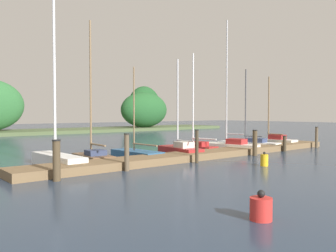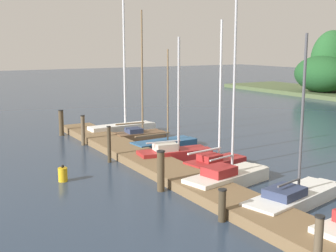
{
  "view_description": "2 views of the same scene",
  "coord_description": "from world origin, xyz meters",
  "px_view_note": "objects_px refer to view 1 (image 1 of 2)",
  "views": [
    {
      "loc": [
        -14.01,
        -3.03,
        2.41
      ],
      "look_at": [
        -1.47,
        12.14,
        1.7
      ],
      "focal_mm": 37.33,
      "sensor_mm": 36.0,
      "label": 1
    },
    {
      "loc": [
        15.78,
        1.58,
        5.12
      ],
      "look_at": [
        -1.42,
        11.56,
        1.53
      ],
      "focal_mm": 48.13,
      "sensor_mm": 36.0,
      "label": 2
    }
  ],
  "objects_px": {
    "sailboat_5": "(229,145)",
    "mooring_piling_4": "(284,143)",
    "sailboat_7": "(270,141)",
    "mooring_piling_0": "(57,160)",
    "sailboat_4": "(195,147)",
    "mooring_piling_2": "(197,146)",
    "mooring_piling_3": "(255,143)",
    "sailboat_3": "(179,149)",
    "sailboat_1": "(92,155)",
    "mooring_piling_1": "(127,152)",
    "sailboat_0": "(56,156)",
    "mooring_piling_5": "(317,137)",
    "sailboat_2": "(135,153)",
    "channel_buoy_0": "(261,208)",
    "sailboat_6": "(248,144)",
    "channel_buoy_1": "(264,160)"
  },
  "relations": [
    {
      "from": "sailboat_5",
      "to": "mooring_piling_4",
      "type": "height_order",
      "value": "sailboat_5"
    },
    {
      "from": "channel_buoy_0",
      "to": "sailboat_6",
      "type": "bearing_deg",
      "value": 38.48
    },
    {
      "from": "sailboat_1",
      "to": "channel_buoy_0",
      "type": "height_order",
      "value": "sailboat_1"
    },
    {
      "from": "mooring_piling_2",
      "to": "mooring_piling_1",
      "type": "bearing_deg",
      "value": 177.32
    },
    {
      "from": "mooring_piling_4",
      "to": "channel_buoy_0",
      "type": "bearing_deg",
      "value": -149.96
    },
    {
      "from": "sailboat_1",
      "to": "sailboat_5",
      "type": "height_order",
      "value": "sailboat_5"
    },
    {
      "from": "sailboat_5",
      "to": "mooring_piling_1",
      "type": "height_order",
      "value": "sailboat_5"
    },
    {
      "from": "sailboat_2",
      "to": "mooring_piling_0",
      "type": "height_order",
      "value": "sailboat_2"
    },
    {
      "from": "sailboat_1",
      "to": "sailboat_4",
      "type": "xyz_separation_m",
      "value": [
        7.01,
        0.04,
        -0.03
      ]
    },
    {
      "from": "mooring_piling_1",
      "to": "channel_buoy_1",
      "type": "relative_size",
      "value": 2.4
    },
    {
      "from": "channel_buoy_0",
      "to": "mooring_piling_1",
      "type": "bearing_deg",
      "value": 80.13
    },
    {
      "from": "sailboat_3",
      "to": "sailboat_7",
      "type": "height_order",
      "value": "sailboat_3"
    },
    {
      "from": "sailboat_0",
      "to": "sailboat_7",
      "type": "height_order",
      "value": "sailboat_0"
    },
    {
      "from": "sailboat_0",
      "to": "mooring_piling_5",
      "type": "bearing_deg",
      "value": -102.93
    },
    {
      "from": "sailboat_0",
      "to": "sailboat_2",
      "type": "distance_m",
      "value": 4.51
    },
    {
      "from": "sailboat_0",
      "to": "sailboat_3",
      "type": "relative_size",
      "value": 1.55
    },
    {
      "from": "mooring_piling_4",
      "to": "sailboat_6",
      "type": "bearing_deg",
      "value": 88.84
    },
    {
      "from": "mooring_piling_5",
      "to": "sailboat_4",
      "type": "bearing_deg",
      "value": 157.78
    },
    {
      "from": "sailboat_0",
      "to": "mooring_piling_2",
      "type": "relative_size",
      "value": 5.2
    },
    {
      "from": "sailboat_4",
      "to": "mooring_piling_3",
      "type": "bearing_deg",
      "value": -166.19
    },
    {
      "from": "mooring_piling_4",
      "to": "mooring_piling_3",
      "type": "bearing_deg",
      "value": -176.67
    },
    {
      "from": "sailboat_1",
      "to": "sailboat_3",
      "type": "xyz_separation_m",
      "value": [
        5.0,
        -0.77,
        -0.0
      ]
    },
    {
      "from": "mooring_piling_0",
      "to": "channel_buoy_0",
      "type": "distance_m",
      "value": 7.6
    },
    {
      "from": "mooring_piling_1",
      "to": "mooring_piling_3",
      "type": "relative_size",
      "value": 1.07
    },
    {
      "from": "sailboat_5",
      "to": "mooring_piling_0",
      "type": "relative_size",
      "value": 5.62
    },
    {
      "from": "mooring_piling_1",
      "to": "channel_buoy_0",
      "type": "bearing_deg",
      "value": -99.87
    },
    {
      "from": "sailboat_0",
      "to": "channel_buoy_0",
      "type": "height_order",
      "value": "sailboat_0"
    },
    {
      "from": "sailboat_1",
      "to": "mooring_piling_2",
      "type": "xyz_separation_m",
      "value": [
        3.79,
        -3.45,
        0.45
      ]
    },
    {
      "from": "sailboat_0",
      "to": "sailboat_3",
      "type": "distance_m",
      "value": 6.9
    },
    {
      "from": "sailboat_0",
      "to": "mooring_piling_5",
      "type": "relative_size",
      "value": 5.73
    },
    {
      "from": "sailboat_4",
      "to": "mooring_piling_2",
      "type": "height_order",
      "value": "sailboat_4"
    },
    {
      "from": "sailboat_7",
      "to": "mooring_piling_2",
      "type": "height_order",
      "value": "sailboat_7"
    },
    {
      "from": "sailboat_3",
      "to": "sailboat_6",
      "type": "distance_m",
      "value": 6.82
    },
    {
      "from": "sailboat_2",
      "to": "mooring_piling_0",
      "type": "relative_size",
      "value": 3.33
    },
    {
      "from": "sailboat_3",
      "to": "sailboat_5",
      "type": "height_order",
      "value": "sailboat_5"
    },
    {
      "from": "mooring_piling_5",
      "to": "mooring_piling_0",
      "type": "bearing_deg",
      "value": -179.83
    },
    {
      "from": "sailboat_0",
      "to": "sailboat_2",
      "type": "relative_size",
      "value": 1.72
    },
    {
      "from": "sailboat_6",
      "to": "channel_buoy_1",
      "type": "relative_size",
      "value": 8.36
    },
    {
      "from": "sailboat_0",
      "to": "mooring_piling_0",
      "type": "distance_m",
      "value": 3.58
    },
    {
      "from": "sailboat_2",
      "to": "sailboat_6",
      "type": "xyz_separation_m",
      "value": [
        9.18,
        -0.46,
        0.05
      ]
    },
    {
      "from": "sailboat_5",
      "to": "mooring_piling_5",
      "type": "height_order",
      "value": "sailboat_5"
    },
    {
      "from": "mooring_piling_0",
      "to": "sailboat_0",
      "type": "bearing_deg",
      "value": 68.35
    },
    {
      "from": "sailboat_6",
      "to": "mooring_piling_4",
      "type": "distance_m",
      "value": 2.9
    },
    {
      "from": "sailboat_7",
      "to": "channel_buoy_1",
      "type": "height_order",
      "value": "sailboat_7"
    },
    {
      "from": "sailboat_7",
      "to": "mooring_piling_0",
      "type": "height_order",
      "value": "sailboat_7"
    },
    {
      "from": "sailboat_5",
      "to": "sailboat_7",
      "type": "height_order",
      "value": "sailboat_5"
    },
    {
      "from": "sailboat_7",
      "to": "mooring_piling_1",
      "type": "height_order",
      "value": "sailboat_7"
    },
    {
      "from": "sailboat_1",
      "to": "mooring_piling_3",
      "type": "distance_m",
      "value": 9.09
    },
    {
      "from": "sailboat_7",
      "to": "sailboat_0",
      "type": "bearing_deg",
      "value": 83.44
    },
    {
      "from": "sailboat_0",
      "to": "sailboat_3",
      "type": "xyz_separation_m",
      "value": [
        6.87,
        -0.62,
        -0.11
      ]
    }
  ]
}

